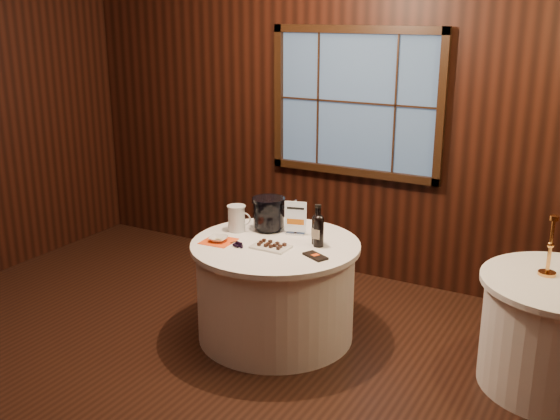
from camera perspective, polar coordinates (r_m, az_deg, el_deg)
The scene contains 15 objects.
ground at distance 4.52m, azimuth -6.94°, elevation -15.91°, with size 6.00×6.00×0.00m, color black.
back_wall at distance 6.03m, azimuth 6.68°, elevation 8.32°, with size 6.00×0.10×3.00m.
main_table at distance 5.07m, azimuth -0.39°, elevation -6.94°, with size 1.28×1.28×0.77m.
side_table at distance 4.79m, azimuth 23.13°, elevation -9.89°, with size 1.08×1.08×0.77m.
sign_stand at distance 5.08m, azimuth 1.36°, elevation -1.12°, with size 0.17×0.12×0.28m.
port_bottle_left at distance 4.87m, azimuth 3.21°, elevation -1.48°, with size 0.07×0.08×0.30m.
port_bottle_right at distance 4.82m, azimuth 3.39°, elevation -1.61°, with size 0.08×0.08×0.32m.
ice_bucket at distance 5.16m, azimuth -0.98°, elevation -0.28°, with size 0.26×0.26×0.27m.
chocolate_plate at distance 4.82m, azimuth -0.80°, elevation -3.14°, with size 0.28×0.19×0.04m.
chocolate_box at distance 4.65m, azimuth 3.09°, elevation -4.03°, with size 0.19×0.09×0.02m, color black.
grape_bunch at distance 4.85m, azimuth -3.54°, elevation -2.98°, with size 0.16×0.10×0.04m.
glass_pitcher at distance 5.16m, azimuth -3.79°, elevation -0.72°, with size 0.19×0.15×0.21m.
orange_napkin at distance 4.97m, azimuth -5.38°, elevation -2.72°, with size 0.23×0.23×0.00m, color #F54B14.
cracker_bowl at distance 4.97m, azimuth -5.38°, elevation -2.52°, with size 0.14×0.14×0.03m, color white.
brass_candlestick at distance 4.64m, azimuth 22.41°, elevation -3.55°, with size 0.12×0.12×0.41m.
Camera 1 is at (2.30, -3.02, 2.45)m, focal length 42.00 mm.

